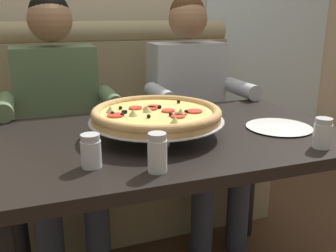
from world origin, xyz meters
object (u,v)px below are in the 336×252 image
(shaker_oregano, at_px, (91,153))
(pizza, at_px, (156,114))
(plate_near_left, at_px, (279,126))
(dining_table, at_px, (171,157))
(shaker_pepper_flakes, at_px, (322,135))
(diner_left, at_px, (59,113))
(shaker_parmesan, at_px, (157,155))
(diner_right, at_px, (193,102))
(patio_chair, at_px, (251,82))
(booth_bench, at_px, (120,147))

(shaker_oregano, bearing_deg, pizza, 39.08)
(shaker_oregano, relative_size, plate_near_left, 0.39)
(dining_table, distance_m, shaker_pepper_flakes, 0.54)
(dining_table, relative_size, shaker_oregano, 12.97)
(diner_left, height_order, shaker_parmesan, diner_left)
(dining_table, distance_m, pizza, 0.18)
(shaker_oregano, distance_m, plate_near_left, 0.76)
(diner_right, relative_size, patio_chair, 1.48)
(diner_right, bearing_deg, plate_near_left, -84.73)
(booth_bench, relative_size, patio_chair, 1.83)
(plate_near_left, bearing_deg, dining_table, 169.37)
(booth_bench, xyz_separation_m, patio_chair, (1.55, 1.04, 0.13))
(booth_bench, bearing_deg, shaker_oregano, -106.62)
(booth_bench, xyz_separation_m, shaker_oregano, (-0.32, -1.09, 0.39))
(pizza, bearing_deg, plate_near_left, -9.84)
(dining_table, distance_m, diner_right, 0.70)
(shaker_parmesan, distance_m, plate_near_left, 0.62)
(diner_left, xyz_separation_m, plate_near_left, (0.77, -0.68, 0.05))
(diner_left, bearing_deg, shaker_oregano, -87.85)
(shaker_oregano, distance_m, patio_chair, 2.84)
(booth_bench, height_order, shaker_pepper_flakes, booth_bench)
(shaker_pepper_flakes, bearing_deg, dining_table, 143.30)
(dining_table, distance_m, diner_left, 0.70)
(booth_bench, relative_size, plate_near_left, 6.25)
(booth_bench, distance_m, diner_right, 0.54)
(pizza, relative_size, shaker_parmesan, 4.32)
(dining_table, xyz_separation_m, plate_near_left, (0.42, -0.08, 0.10))
(pizza, bearing_deg, shaker_parmesan, -107.72)
(booth_bench, distance_m, pizza, 0.97)
(shaker_parmesan, height_order, shaker_oregano, shaker_parmesan)
(dining_table, relative_size, shaker_pepper_flakes, 12.76)
(patio_chair, bearing_deg, dining_table, -129.13)
(plate_near_left, bearing_deg, patio_chair, 60.28)
(diner_right, height_order, shaker_oregano, diner_right)
(booth_bench, height_order, diner_left, diner_left)
(pizza, bearing_deg, shaker_oregano, -140.92)
(plate_near_left, bearing_deg, diner_right, 95.27)
(shaker_pepper_flakes, bearing_deg, plate_near_left, 89.55)
(booth_bench, relative_size, shaker_parmesan, 13.98)
(booth_bench, height_order, plate_near_left, booth_bench)
(diner_right, height_order, patio_chair, diner_right)
(booth_bench, bearing_deg, shaker_pepper_flakes, -70.60)
(shaker_parmesan, distance_m, patio_chair, 2.81)
(patio_chair, bearing_deg, booth_bench, -146.28)
(pizza, bearing_deg, patio_chair, 49.83)
(booth_bench, xyz_separation_m, dining_table, (0.00, -0.87, 0.26))
(pizza, height_order, shaker_oregano, pizza)
(diner_left, distance_m, pizza, 0.68)
(diner_right, xyz_separation_m, shaker_pepper_flakes, (0.06, -0.91, 0.08))
(booth_bench, height_order, patio_chair, booth_bench)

